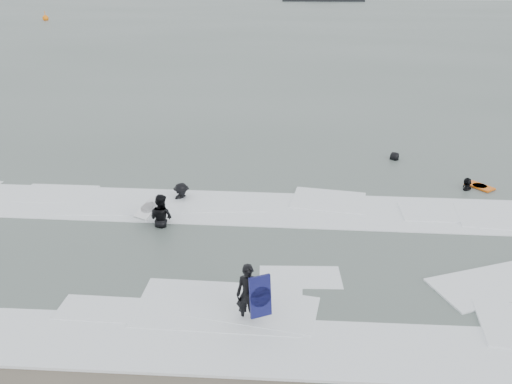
# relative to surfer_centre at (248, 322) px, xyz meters

# --- Properties ---
(ground) EXTENTS (320.00, 320.00, 0.00)m
(ground) POSITION_rel_surfer_centre_xyz_m (-0.21, -0.24, 0.00)
(ground) COLOR brown
(ground) RESTS_ON ground
(sea) EXTENTS (320.00, 320.00, 0.00)m
(sea) POSITION_rel_surfer_centre_xyz_m (-0.21, 79.76, 0.06)
(sea) COLOR #47544C
(sea) RESTS_ON ground
(surfer_centre) EXTENTS (0.57, 0.39, 1.48)m
(surfer_centre) POSITION_rel_surfer_centre_xyz_m (0.00, 0.00, 0.00)
(surfer_centre) COLOR black
(surfer_centre) RESTS_ON ground
(surfer_wading) EXTENTS (0.96, 0.86, 1.62)m
(surfer_wading) POSITION_rel_surfer_centre_xyz_m (-3.10, 4.41, 0.00)
(surfer_wading) COLOR black
(surfer_wading) RESTS_ON ground
(surfer_breaker) EXTENTS (1.04, 1.08, 1.48)m
(surfer_breaker) POSITION_rel_surfer_centre_xyz_m (-2.90, 6.36, 0.00)
(surfer_breaker) COLOR black
(surfer_breaker) RESTS_ON ground
(surfer_right_near) EXTENTS (0.88, 1.01, 1.63)m
(surfer_right_near) POSITION_rel_surfer_centre_xyz_m (7.15, 8.04, 0.00)
(surfer_right_near) COLOR black
(surfer_right_near) RESTS_ON ground
(surfer_right_far) EXTENTS (0.84, 0.88, 1.52)m
(surfer_right_far) POSITION_rel_surfer_centre_xyz_m (5.10, 11.00, 0.00)
(surfer_right_far) COLOR black
(surfer_right_far) RESTS_ON ground
(surf_foam) EXTENTS (30.03, 9.06, 0.09)m
(surf_foam) POSITION_rel_surfer_centre_xyz_m (-0.21, 3.46, 0.04)
(surf_foam) COLOR white
(surf_foam) RESTS_ON ground
(bodyboards) EXTENTS (12.06, 9.12, 1.25)m
(bodyboards) POSITION_rel_surfer_centre_xyz_m (1.49, 4.23, 0.50)
(bodyboards) COLOR #0E1045
(bodyboards) RESTS_ON ground
(buoy) EXTENTS (1.00, 1.00, 1.65)m
(buoy) POSITION_rel_surfer_centre_xyz_m (-41.82, 77.15, 0.42)
(buoy) COLOR orange
(buoy) RESTS_ON ground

